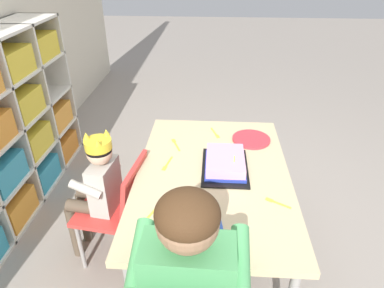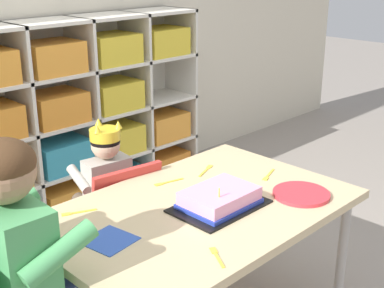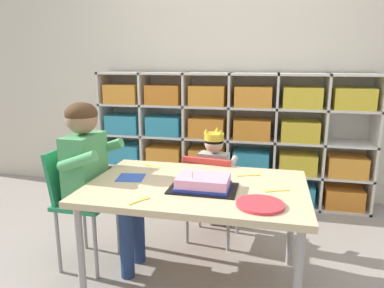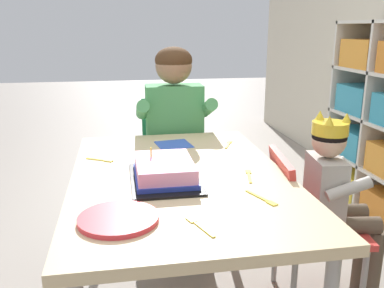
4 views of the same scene
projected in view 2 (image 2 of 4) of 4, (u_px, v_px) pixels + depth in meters
The scene contains 13 objects.
storage_cubby_shelf at pixel (19, 138), 3.00m from camera, with size 2.48×0.33×1.19m.
activity_table at pixel (198, 217), 2.07m from camera, with size 1.21×0.79×0.62m.
classroom_chair_blue at pixel (117, 216), 2.48m from camera, with size 0.41×0.40×0.66m.
child_with_crown at pixel (104, 183), 2.52m from camera, with size 0.32×0.32×0.83m.
adult_helper_seated at pixel (33, 256), 1.66m from camera, with size 0.44×0.41×1.05m.
birthday_cake_on_tray at pixel (219, 200), 2.04m from camera, with size 0.36×0.24×0.11m.
paper_plate_stack at pixel (301, 194), 2.14m from camera, with size 0.23×0.23×0.01m, color #DB333D.
paper_napkin_square at pixel (110, 240), 1.81m from camera, with size 0.15×0.15×0.00m, color #3356B7.
fork_by_napkin at pixel (217, 256), 1.72m from camera, with size 0.07×0.11×0.00m.
fork_at_table_front_edge at pixel (206, 170), 2.39m from camera, with size 0.14×0.07×0.00m.
fork_near_child_seat at pixel (167, 182), 2.26m from camera, with size 0.14×0.05×0.00m.
fork_beside_plate_stack at pixel (76, 213), 2.00m from camera, with size 0.13×0.07×0.00m.
fork_scattered_mid_table at pixel (268, 175), 2.33m from camera, with size 0.13×0.06×0.00m.
Camera 2 is at (-1.33, -1.29, 1.54)m, focal length 49.96 mm.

